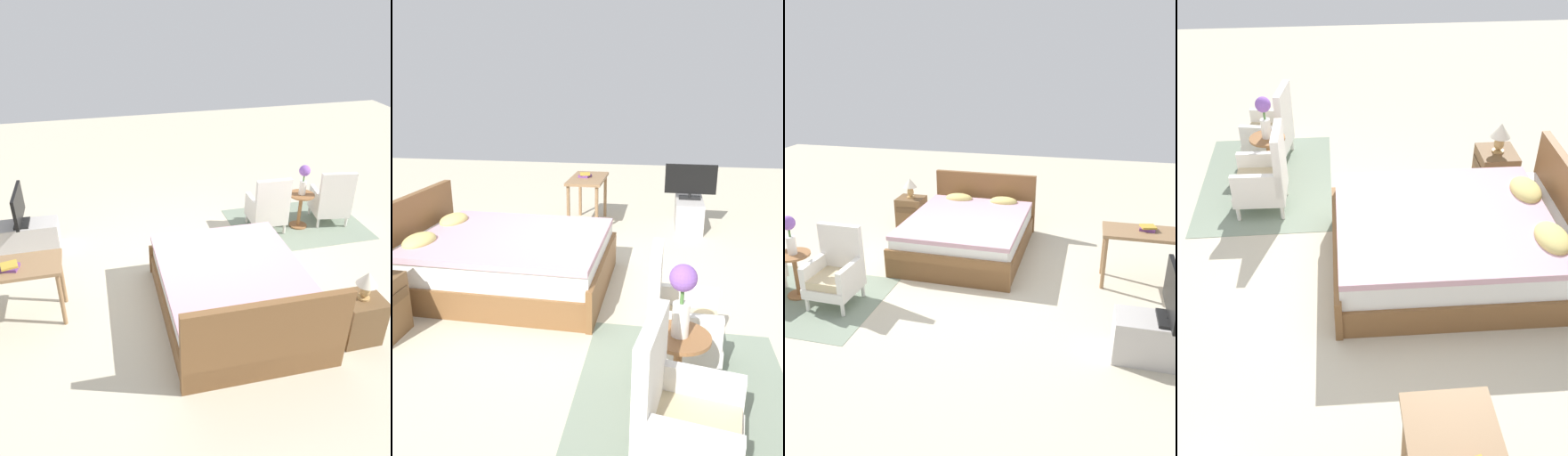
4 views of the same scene
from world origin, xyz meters
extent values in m
plane|color=beige|center=(0.00, 0.00, 0.00)|extent=(16.00, 16.00, 0.00)
cube|color=gray|center=(-1.90, -0.80, 0.00)|extent=(2.10, 1.50, 0.01)
cube|color=brown|center=(-0.21, 1.03, 0.14)|extent=(1.68, 2.19, 0.28)
cube|color=white|center=(-0.21, 1.03, 0.40)|extent=(1.61, 2.10, 0.24)
cube|color=#CC9EAD|center=(-0.21, 0.94, 0.55)|extent=(1.66, 1.93, 0.06)
cube|color=brown|center=(-0.19, 2.07, 0.48)|extent=(1.69, 0.10, 0.96)
cube|color=brown|center=(-0.22, -0.03, 0.20)|extent=(1.69, 0.08, 0.40)
ellipsoid|color=#DBC670|center=(-0.57, 1.79, 0.59)|extent=(0.44, 0.29, 0.14)
ellipsoid|color=#DBC670|center=(0.18, 1.78, 0.59)|extent=(0.44, 0.29, 0.14)
cylinder|color=white|center=(-2.26, -1.07, 0.09)|extent=(0.04, 0.04, 0.16)
cylinder|color=white|center=(-2.18, -0.62, 0.09)|extent=(0.04, 0.04, 0.16)
cube|color=white|center=(-2.45, -0.80, 0.23)|extent=(0.62, 0.62, 0.12)
cube|color=#C6B289|center=(-2.45, -0.80, 0.34)|extent=(0.57, 0.57, 0.10)
cube|color=white|center=(-2.41, -0.58, 0.61)|extent=(0.55, 0.17, 0.64)
cube|color=white|center=(-2.68, -0.76, 0.42)|extent=(0.16, 0.52, 0.26)
cube|color=white|center=(-2.21, -0.84, 0.42)|extent=(0.16, 0.52, 0.26)
cylinder|color=white|center=(-1.59, -1.03, 0.09)|extent=(0.04, 0.04, 0.16)
cylinder|color=white|center=(-1.13, -1.04, 0.09)|extent=(0.04, 0.04, 0.16)
cylinder|color=white|center=(-1.57, -0.57, 0.09)|extent=(0.04, 0.04, 0.16)
cylinder|color=white|center=(-1.11, -0.58, 0.09)|extent=(0.04, 0.04, 0.16)
cube|color=white|center=(-1.35, -0.80, 0.23)|extent=(0.55, 0.55, 0.12)
cube|color=#C6B289|center=(-1.35, -0.80, 0.34)|extent=(0.51, 0.51, 0.10)
cube|color=white|center=(-1.34, -0.57, 0.61)|extent=(0.54, 0.09, 0.64)
cube|color=white|center=(-1.58, -0.80, 0.42)|extent=(0.08, 0.51, 0.26)
cube|color=white|center=(-1.12, -0.81, 0.42)|extent=(0.08, 0.51, 0.26)
cylinder|color=#936038|center=(-1.90, -0.74, 0.01)|extent=(0.28, 0.28, 0.03)
cylinder|color=#936038|center=(-1.90, -0.74, 0.28)|extent=(0.06, 0.06, 0.52)
cylinder|color=#936038|center=(-1.90, -0.74, 0.56)|extent=(0.40, 0.40, 0.02)
cylinder|color=silver|center=(-1.90, -0.74, 0.68)|extent=(0.11, 0.11, 0.22)
cylinder|color=#477538|center=(-1.90, -0.74, 0.84)|extent=(0.02, 0.02, 0.10)
sphere|color=#8956B7|center=(-1.90, -0.74, 0.96)|extent=(0.17, 0.17, 0.17)
cube|color=brown|center=(-1.41, 1.56, 0.38)|extent=(0.37, 0.01, 0.09)
cube|color=#B7B2AD|center=(2.30, -1.00, 0.22)|extent=(0.96, 0.40, 0.45)
cube|color=black|center=(2.30, -1.00, 0.46)|extent=(0.21, 0.32, 0.03)
cylinder|color=black|center=(2.30, -1.00, 0.50)|extent=(0.04, 0.04, 0.05)
cube|color=black|center=(2.30, -1.00, 0.75)|extent=(0.06, 0.76, 0.44)
cube|color=black|center=(2.32, -1.00, 0.75)|extent=(0.02, 0.71, 0.40)
cylinder|color=#8E6B47|center=(1.74, 0.34, 0.35)|extent=(0.05, 0.05, 0.70)
cylinder|color=#8E6B47|center=(2.68, 0.34, 0.35)|extent=(0.05, 0.05, 0.70)
cylinder|color=#8E6B47|center=(1.74, 0.76, 0.35)|extent=(0.05, 0.05, 0.70)
cylinder|color=#8E6B47|center=(2.68, 0.76, 0.35)|extent=(0.05, 0.05, 0.70)
cube|color=#8E6B47|center=(2.21, 0.55, 0.72)|extent=(1.04, 0.52, 0.04)
cube|color=#66387A|center=(2.23, 0.60, 0.76)|extent=(0.21, 0.19, 0.04)
cube|color=#B79333|center=(2.23, 0.60, 0.79)|extent=(0.20, 0.19, 0.02)
camera|label=1|loc=(1.22, 4.96, 3.51)|focal=35.00mm
camera|label=2|loc=(-4.42, -0.59, 2.05)|focal=35.00mm
camera|label=3|loc=(1.43, -4.89, 2.79)|focal=35.00mm
camera|label=4|loc=(3.54, -0.01, 3.34)|focal=42.00mm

